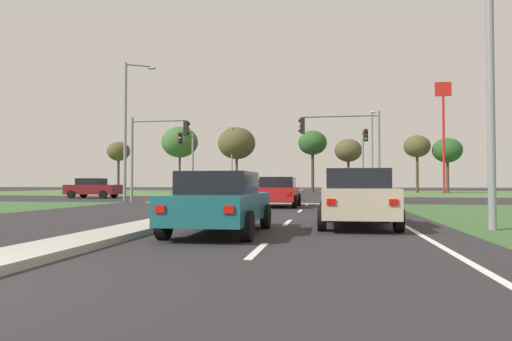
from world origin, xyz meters
name	(u,v)px	position (x,y,z in m)	size (l,w,h in m)	color
ground_plane	(265,199)	(0.00, 30.00, 0.00)	(200.00, 200.00, 0.00)	#282628
grass_verge_far_left	(103,192)	(-25.50, 54.50, 0.00)	(35.00, 35.00, 0.01)	#476B38
grass_verge_far_right	(507,193)	(25.50, 54.50, 0.00)	(35.00, 35.00, 0.01)	#476B38
median_island_near	(189,216)	(0.00, 11.00, 0.07)	(1.20, 22.00, 0.14)	#ADA89E
median_island_far	(292,192)	(0.00, 55.00, 0.07)	(1.20, 36.00, 0.14)	#ADA89E
lane_dash_near	(257,251)	(3.50, 3.80, 0.01)	(0.14, 2.00, 0.01)	silver
lane_dash_second	(288,222)	(3.50, 9.80, 0.01)	(0.14, 2.00, 0.01)	silver
lane_dash_third	(300,211)	(3.50, 15.80, 0.01)	(0.14, 2.00, 0.01)	silver
lane_dash_fourth	(307,205)	(3.50, 21.80, 0.01)	(0.14, 2.00, 0.01)	silver
edge_line_right	(392,218)	(6.85, 12.00, 0.01)	(0.14, 24.00, 0.01)	silver
stop_bar_near	(313,204)	(3.80, 23.00, 0.01)	(6.40, 0.50, 0.01)	silver
crosswalk_bar_near	(158,201)	(-6.40, 24.80, 0.01)	(0.70, 2.80, 0.01)	silver
crosswalk_bar_second	(175,202)	(-5.25, 24.80, 0.01)	(0.70, 2.80, 0.01)	silver
crosswalk_bar_third	(192,202)	(-4.10, 24.80, 0.01)	(0.70, 2.80, 0.01)	silver
crosswalk_bar_fourth	(209,202)	(-2.95, 24.80, 0.01)	(0.70, 2.80, 0.01)	silver
crosswalk_bar_fifth	(226,202)	(-1.80, 24.80, 0.01)	(0.70, 2.80, 0.01)	silver
crosswalk_bar_sixth	(244,202)	(-0.65, 24.80, 0.01)	(0.70, 2.80, 0.01)	silver
car_teal_near	(220,202)	(2.19, 6.44, 0.76)	(2.03, 4.39, 1.47)	#19565B
car_blue_second	(348,192)	(5.57, 16.23, 0.80)	(1.99, 4.39, 1.58)	navy
car_maroon_third	(93,188)	(-14.10, 30.53, 0.81)	(4.25, 2.09, 1.60)	maroon
car_black_fourth	(258,187)	(-2.40, 42.13, 0.77)	(2.04, 4.62, 1.51)	black
car_white_fifth	(261,190)	(-0.03, 28.31, 0.75)	(4.23, 2.05, 1.46)	silver
car_silver_sixth	(279,186)	(-2.41, 61.35, 0.82)	(1.99, 4.51, 1.61)	#B7B7BC
car_red_seventh	(278,192)	(2.18, 19.23, 0.78)	(2.09, 4.37, 1.51)	#A31919
car_beige_eighth	(357,197)	(5.51, 8.83, 0.81)	(2.08, 4.49, 1.59)	#BCAD8E
traffic_signal_far_left	(188,153)	(-7.60, 35.23, 3.91)	(0.32, 3.94, 5.76)	gray
traffic_signal_near_right	(348,140)	(5.85, 23.40, 3.75)	(4.77, 0.32, 5.42)	gray
traffic_signal_near_left	(153,144)	(-6.20, 23.40, 3.67)	(3.90, 0.32, 5.38)	gray
traffic_signal_far_right	(364,151)	(7.60, 35.22, 3.91)	(0.32, 3.97, 5.75)	gray
street_lamp_near	(492,44)	(8.96, 8.47, 4.83)	(1.25, 1.73, 8.63)	gray
street_lamp_second	(128,124)	(-8.73, 25.23, 5.21)	(1.91, 1.09, 9.37)	gray
street_lamp_third	(372,149)	(8.86, 41.91, 4.57)	(0.56, 2.55, 8.02)	gray
street_lamp_fourth	(230,155)	(-9.09, 59.83, 5.18)	(2.55, 0.87, 9.23)	gray
pedestrian_at_median	(280,183)	(0.05, 39.59, 1.27)	(0.34, 0.34, 1.85)	#9E8966
fastfood_pole_sign	(443,113)	(17.76, 51.74, 9.30)	(1.80, 0.40, 12.88)	red
treeline_near	(119,152)	(-26.35, 60.73, 5.91)	(3.37, 3.37, 7.41)	#423323
treeline_second	(180,142)	(-16.72, 60.32, 7.16)	(5.27, 5.27, 9.42)	#423323
treeline_third	(237,143)	(-8.54, 61.54, 6.99)	(5.44, 5.44, 9.32)	#423323
treeline_fourth	(313,143)	(2.51, 58.47, 6.59)	(3.84, 3.84, 8.29)	#423323
treeline_fifth	(348,151)	(7.17, 56.81, 5.42)	(3.50, 3.50, 6.96)	#423323
treeline_sixth	(417,147)	(15.65, 56.39, 5.79)	(3.26, 3.26, 7.24)	#423323
treeline_seventh	(447,151)	(19.14, 55.88, 5.24)	(3.58, 3.58, 6.80)	#423323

